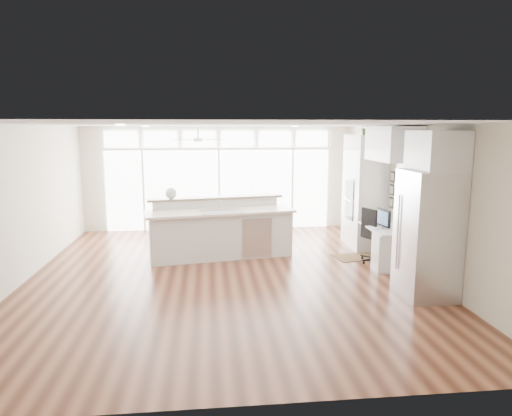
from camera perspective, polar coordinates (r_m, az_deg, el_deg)
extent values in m
cube|color=#482416|center=(8.40, -3.81, -8.45)|extent=(7.00, 8.00, 0.02)
cube|color=silver|center=(7.98, -4.03, 10.37)|extent=(7.00, 8.00, 0.02)
cube|color=beige|center=(12.04, -4.65, 3.73)|extent=(7.00, 0.04, 2.70)
cube|color=beige|center=(4.18, -1.80, -7.86)|extent=(7.00, 0.04, 2.70)
cube|color=beige|center=(8.69, -27.66, 0.28)|extent=(0.04, 8.00, 2.70)
cube|color=beige|center=(8.92, 19.18, 1.08)|extent=(0.04, 8.00, 2.70)
cube|color=white|center=(12.02, -4.62, 2.28)|extent=(5.80, 0.06, 2.08)
cube|color=white|center=(11.92, -4.71, 8.63)|extent=(5.90, 0.06, 0.40)
cube|color=white|center=(9.15, 18.23, 2.61)|extent=(0.04, 0.85, 0.85)
cube|color=white|center=(10.77, -7.26, 8.99)|extent=(1.16, 1.16, 0.32)
cube|color=silver|center=(8.18, -4.08, 10.21)|extent=(3.40, 3.00, 0.02)
cube|color=silver|center=(10.46, 13.34, 2.02)|extent=(0.64, 1.20, 2.50)
cube|color=silver|center=(9.23, 15.96, -4.62)|extent=(0.72, 1.30, 0.76)
cube|color=silver|center=(8.97, 16.80, 7.68)|extent=(0.64, 1.30, 0.64)
cube|color=silver|center=(7.62, 20.66, -3.10)|extent=(0.76, 0.90, 2.00)
cube|color=silver|center=(7.48, 21.67, 6.68)|extent=(0.64, 0.90, 0.60)
cube|color=black|center=(9.73, 16.69, 2.20)|extent=(0.06, 0.22, 0.80)
cube|color=silver|center=(9.44, -4.46, -2.57)|extent=(3.16, 1.62, 1.20)
cube|color=#382512|center=(9.73, 12.28, -6.00)|extent=(0.93, 0.74, 0.01)
cube|color=black|center=(9.35, 14.83, -3.34)|extent=(0.72, 0.70, 1.09)
sphere|color=silver|center=(9.58, -10.57, 1.83)|extent=(0.30, 0.30, 0.24)
cube|color=black|center=(9.08, 15.66, -1.18)|extent=(0.15, 0.45, 0.37)
cube|color=white|center=(9.05, 14.61, -2.31)|extent=(0.17, 0.34, 0.02)
imported|color=#2D5624|center=(10.37, 13.64, 9.60)|extent=(0.31, 0.34, 0.26)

